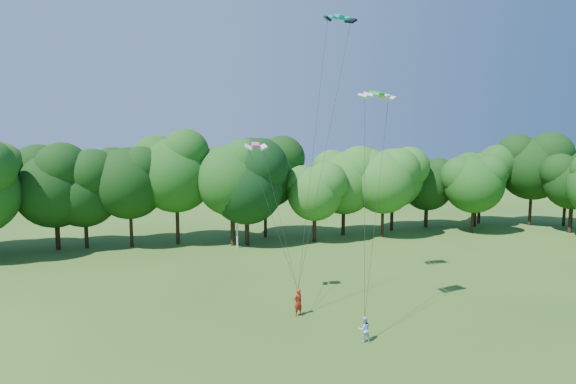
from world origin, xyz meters
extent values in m
cylinder|color=silver|center=(-1.20, 32.74, 3.95)|extent=(0.20, 0.20, 7.91)
cube|color=silver|center=(-1.20, 32.74, 7.71)|extent=(1.57, 0.33, 0.08)
imported|color=#AB1F16|center=(-0.12, 11.66, 0.96)|extent=(0.83, 0.70, 1.92)
imported|color=#AEC9F2|center=(2.63, 6.66, 0.78)|extent=(0.78, 0.61, 1.57)
cube|color=#05A199|center=(4.24, 15.63, 21.62)|extent=(2.46, 1.20, 0.50)
cube|color=green|center=(4.62, 9.73, 15.26)|extent=(2.55, 1.55, 0.40)
cube|color=#EB41AE|center=(-2.45, 14.68, 11.92)|extent=(1.62, 0.82, 0.35)
cylinder|color=#322213|center=(0.14, 33.94, 2.34)|extent=(0.45, 0.45, 4.69)
ellipsoid|color=black|center=(0.14, 33.94, 8.52)|extent=(9.38, 9.38, 10.23)
cylinder|color=#3A2817|center=(33.75, 37.07, 1.84)|extent=(0.49, 0.49, 3.69)
ellipsoid|color=#2D671F|center=(33.75, 37.07, 6.71)|extent=(7.38, 7.38, 8.05)
camera|label=1|loc=(-8.63, -17.43, 12.11)|focal=28.00mm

